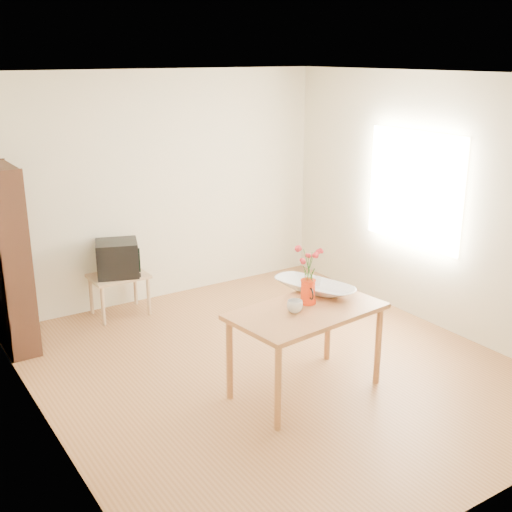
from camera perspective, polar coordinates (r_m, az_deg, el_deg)
room at (r=5.52m, az=1.93°, el=2.25°), size 4.50×4.50×4.50m
table at (r=5.34m, az=4.50°, el=-5.65°), size 1.34×0.86×0.75m
tv_stand at (r=7.14m, az=-12.10°, el=-2.21°), size 0.60×0.45×0.46m
bookshelf at (r=6.51m, az=-21.07°, el=-0.78°), size 0.28×0.70×1.80m
pitcher at (r=5.40m, az=4.63°, el=-3.25°), size 0.14×0.21×0.21m
flowers at (r=5.31m, az=4.71°, el=-0.49°), size 0.24×0.24×0.34m
mug at (r=5.22m, az=3.48°, el=-4.49°), size 0.18×0.18×0.10m
bowl at (r=5.62m, az=5.26°, el=-0.88°), size 0.63×0.63×0.47m
teacup_a at (r=5.62m, az=4.92°, el=-1.42°), size 0.09×0.09×0.06m
teacup_b at (r=5.68m, az=5.48°, el=-1.20°), size 0.09×0.09×0.06m
television at (r=7.07m, az=-12.28°, el=-0.14°), size 0.54×0.53×0.38m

